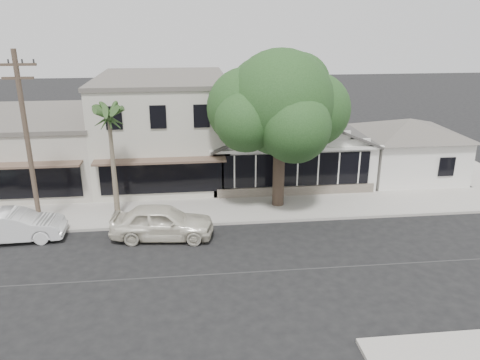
{
  "coord_description": "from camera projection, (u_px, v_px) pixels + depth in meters",
  "views": [
    {
      "loc": [
        -1.31,
        -17.42,
        10.35
      ],
      "look_at": [
        1.29,
        6.0,
        2.09
      ],
      "focal_mm": 35.0,
      "sensor_mm": 36.0,
      "label": 1
    }
  ],
  "objects": [
    {
      "name": "car_1",
      "position": [
        15.0,
        226.0,
        22.66
      ],
      "size": [
        4.71,
        1.82,
        1.53
      ],
      "primitive_type": "imported",
      "rotation": [
        0.0,
        0.0,
        1.61
      ],
      "color": "white",
      "rests_on": "ground"
    },
    {
      "name": "ground",
      "position": [
        225.0,
        274.0,
        19.9
      ],
      "size": [
        140.0,
        140.0,
        0.0
      ],
      "primitive_type": "plane",
      "color": "black",
      "rests_on": "ground"
    },
    {
      "name": "row_building_near",
      "position": [
        164.0,
        129.0,
        31.17
      ],
      "size": [
        8.0,
        10.0,
        6.5
      ],
      "primitive_type": "cube",
      "color": "beige",
      "rests_on": "ground"
    },
    {
      "name": "utility_pole",
      "position": [
        27.0,
        140.0,
        22.26
      ],
      "size": [
        1.8,
        0.24,
        9.0
      ],
      "color": "brown",
      "rests_on": "ground"
    },
    {
      "name": "side_cottage",
      "position": [
        406.0,
        155.0,
        31.56
      ],
      "size": [
        6.0,
        6.0,
        3.0
      ],
      "primitive_type": "cube",
      "color": "silver",
      "rests_on": "ground"
    },
    {
      "name": "car_0",
      "position": [
        162.0,
        222.0,
        22.87
      ],
      "size": [
        5.18,
        2.53,
        1.7
      ],
      "primitive_type": "imported",
      "rotation": [
        0.0,
        0.0,
        1.46
      ],
      "color": "silver",
      "rests_on": "ground"
    },
    {
      "name": "shade_tree",
      "position": [
        278.0,
        105.0,
        25.23
      ],
      "size": [
        7.98,
        7.22,
        8.86
      ],
      "rotation": [
        0.0,
        0.0,
        0.41
      ],
      "color": "#48372C",
      "rests_on": "ground"
    },
    {
      "name": "palm_east",
      "position": [
        109.0,
        115.0,
        23.42
      ],
      "size": [
        2.34,
        2.34,
        6.64
      ],
      "color": "#726651",
      "rests_on": "ground"
    },
    {
      "name": "corner_shop",
      "position": [
        284.0,
        139.0,
        31.25
      ],
      "size": [
        10.4,
        8.6,
        5.1
      ],
      "color": "silver",
      "rests_on": "ground"
    },
    {
      "name": "row_building_midnear",
      "position": [
        26.0,
        150.0,
        30.62
      ],
      "size": [
        10.0,
        10.0,
        4.2
      ],
      "primitive_type": "cube",
      "color": "beige",
      "rests_on": "ground"
    },
    {
      "name": "sidewalk_north",
      "position": [
        69.0,
        217.0,
        25.37
      ],
      "size": [
        90.0,
        3.5,
        0.15
      ],
      "primitive_type": "cube",
      "color": "#9E9991",
      "rests_on": "ground"
    }
  ]
}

